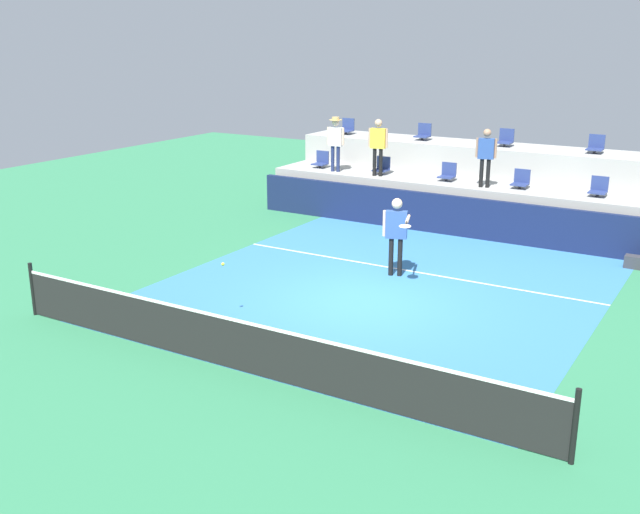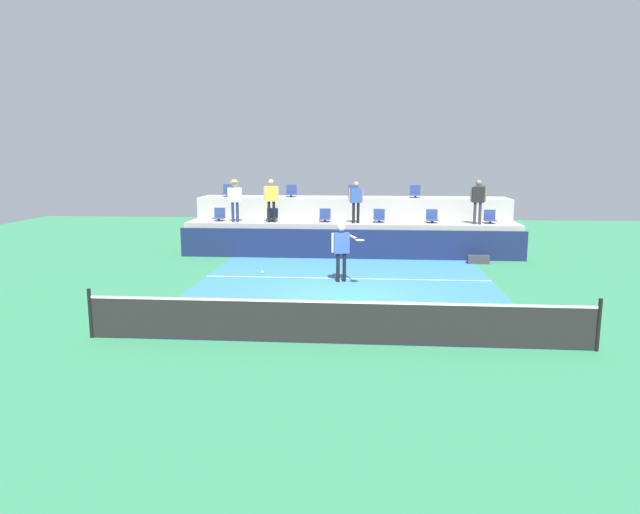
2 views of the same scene
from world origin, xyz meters
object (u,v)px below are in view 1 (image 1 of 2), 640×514
at_px(stadium_chair_lower_mid_left, 448,173).
at_px(tennis_player, 397,229).
at_px(stadium_chair_upper_far_left, 347,128).
at_px(stadium_chair_upper_right, 596,146).
at_px(spectator_leaning_on_rail, 486,153).
at_px(tennis_ball, 223,264).
at_px(spectator_with_hat, 336,139).
at_px(spectator_in_grey, 378,142).
at_px(stadium_chair_upper_left, 423,133).
at_px(stadium_chair_lower_mid_right, 521,181).
at_px(stadium_chair_lower_right, 599,188).
at_px(stadium_chair_lower_far_left, 321,161).
at_px(stadium_chair_upper_center, 506,139).
at_px(stadium_chair_lower_left, 382,167).

relative_size(stadium_chair_lower_mid_left, tennis_player, 0.29).
relative_size(stadium_chair_upper_far_left, stadium_chair_upper_right, 1.00).
distance_m(spectator_leaning_on_rail, tennis_ball, 9.39).
relative_size(spectator_with_hat, spectator_in_grey, 0.99).
bearing_deg(tennis_player, stadium_chair_upper_left, 109.20).
height_order(stadium_chair_lower_mid_right, stadium_chair_lower_right, same).
distance_m(stadium_chair_lower_far_left, stadium_chair_upper_right, 8.18).
xyz_separation_m(tennis_player, spectator_leaning_on_rail, (0.32, 4.95, 1.09)).
distance_m(stadium_chair_lower_mid_right, stadium_chair_upper_left, 4.21).
distance_m(stadium_chair_lower_far_left, spectator_with_hat, 1.15).
bearing_deg(stadium_chair_lower_right, stadium_chair_upper_far_left, 168.08).
distance_m(stadium_chair_upper_left, tennis_ball, 11.38).
relative_size(stadium_chair_lower_right, spectator_with_hat, 0.31).
relative_size(stadium_chair_upper_center, spectator_with_hat, 0.31).
distance_m(stadium_chair_upper_far_left, tennis_ball, 11.89).
xyz_separation_m(stadium_chair_lower_left, tennis_player, (3.02, -5.33, -0.34)).
bearing_deg(stadium_chair_upper_right, stadium_chair_upper_left, 180.00).
bearing_deg(spectator_leaning_on_rail, stadium_chair_upper_right, 41.84).
distance_m(stadium_chair_upper_center, tennis_ball, 11.50).
bearing_deg(stadium_chair_lower_mid_left, spectator_with_hat, -173.79).
distance_m(stadium_chair_lower_far_left, spectator_in_grey, 2.36).
xyz_separation_m(stadium_chair_lower_mid_left, tennis_player, (0.91, -5.33, -0.34)).
distance_m(stadium_chair_lower_far_left, stadium_chair_lower_right, 8.46).
height_order(stadium_chair_upper_left, spectator_leaning_on_rail, spectator_leaning_on_rail).
bearing_deg(tennis_player, stadium_chair_lower_mid_right, 77.01).
xyz_separation_m(stadium_chair_upper_far_left, tennis_player, (5.24, -7.13, -1.19)).
bearing_deg(spectator_with_hat, stadium_chair_upper_left, 48.26).
distance_m(stadium_chair_lower_right, tennis_player, 6.27).
xyz_separation_m(stadium_chair_lower_mid_left, tennis_ball, (-0.78, -9.49, -0.34)).
distance_m(stadium_chair_lower_right, spectator_leaning_on_rail, 3.08).
relative_size(spectator_with_hat, tennis_ball, 24.51).
distance_m(stadium_chair_lower_mid_left, stadium_chair_upper_far_left, 4.77).
distance_m(stadium_chair_lower_left, stadium_chair_lower_right, 6.31).
bearing_deg(stadium_chair_lower_right, stadium_chair_upper_left, 162.67).
bearing_deg(tennis_ball, tennis_player, 67.84).
height_order(stadium_chair_upper_left, tennis_player, stadium_chair_upper_left).
distance_m(stadium_chair_lower_mid_left, stadium_chair_lower_mid_right, 2.14).
xyz_separation_m(spectator_in_grey, spectator_leaning_on_rail, (3.30, -0.00, -0.05)).
bearing_deg(stadium_chair_upper_right, stadium_chair_lower_mid_right, -130.34).
height_order(stadium_chair_lower_mid_left, stadium_chair_upper_far_left, stadium_chair_upper_far_left).
distance_m(stadium_chair_lower_mid_right, stadium_chair_upper_far_left, 6.77).
relative_size(stadium_chair_lower_right, tennis_player, 0.29).
xyz_separation_m(stadium_chair_lower_far_left, stadium_chair_upper_center, (5.34, 1.80, 0.85)).
bearing_deg(spectator_with_hat, spectator_leaning_on_rail, -0.00).
relative_size(stadium_chair_lower_left, stadium_chair_upper_center, 1.00).
bearing_deg(spectator_in_grey, tennis_player, -58.91).
xyz_separation_m(stadium_chair_lower_far_left, stadium_chair_lower_right, (8.46, 0.00, 0.00)).
relative_size(tennis_player, tennis_ball, 26.70).
bearing_deg(spectator_in_grey, stadium_chair_upper_center, 34.71).
xyz_separation_m(stadium_chair_upper_left, stadium_chair_upper_center, (2.65, 0.00, 0.00)).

